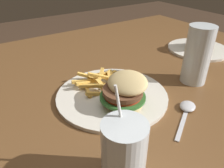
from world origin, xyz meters
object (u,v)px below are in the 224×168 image
Objects in this scene: meal_plate_near at (116,93)px; meal_plate_far at (199,45)px; juice_glass at (124,154)px; beer_glass at (197,56)px; spoon at (187,108)px.

meal_plate_near is 0.51m from meal_plate_far.
juice_glass reaches higher than meal_plate_near.
juice_glass is at bearing -67.84° from beer_glass.
beer_glass reaches higher than meal_plate_near.
meal_plate_near reaches higher than spoon.
juice_glass is (0.20, -0.13, 0.03)m from meal_plate_near.
spoon is (-0.07, 0.25, -0.05)m from juice_glass.
beer_glass is 0.18m from spoon.
juice_glass is 0.27m from spoon.
meal_plate_near reaches higher than meal_plate_far.
spoon is at bearing 42.65° from meal_plate_near.
meal_plate_far is (-0.32, 0.62, -0.03)m from juice_glass.
meal_plate_far is (-0.25, 0.37, 0.02)m from spoon.
juice_glass is at bearing -63.15° from meal_plate_far.
juice_glass is 0.73× the size of meal_plate_far.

